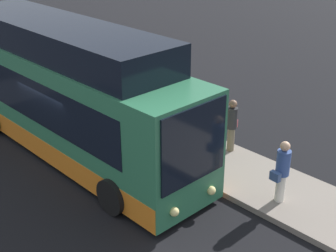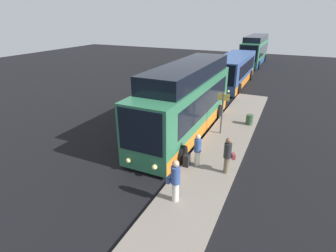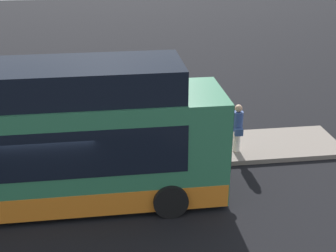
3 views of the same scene
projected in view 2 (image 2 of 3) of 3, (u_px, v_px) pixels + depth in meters
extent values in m
plane|color=black|center=(180.00, 134.00, 16.14)|extent=(80.00, 80.00, 0.00)
cube|color=slate|center=(226.00, 141.00, 14.99)|extent=(20.00, 2.49, 0.17)
cube|color=#2D704C|center=(186.00, 106.00, 15.66)|extent=(10.49, 2.45, 3.09)
cube|color=orange|center=(185.00, 124.00, 16.13)|extent=(10.44, 2.47, 0.70)
cube|color=black|center=(187.00, 99.00, 15.73)|extent=(8.60, 2.48, 1.36)
cube|color=black|center=(140.00, 132.00, 11.10)|extent=(0.06, 2.16, 1.98)
sphere|color=#F9E58C|center=(154.00, 167.00, 11.43)|extent=(0.24, 0.24, 0.24)
sphere|color=#F9E58C|center=(128.00, 160.00, 11.96)|extent=(0.24, 0.24, 0.24)
cylinder|color=black|center=(181.00, 155.00, 12.69)|extent=(0.99, 0.30, 0.99)
cylinder|color=black|center=(138.00, 145.00, 13.65)|extent=(0.99, 0.30, 0.99)
cylinder|color=black|center=(219.00, 112.00, 18.36)|extent=(0.99, 0.30, 0.99)
cylinder|color=black|center=(186.00, 107.00, 19.33)|extent=(0.99, 0.30, 0.99)
cube|color=black|center=(189.00, 71.00, 15.22)|extent=(8.92, 2.25, 0.92)
cube|color=#33518C|center=(234.00, 70.00, 26.79)|extent=(10.03, 2.58, 2.79)
cube|color=orange|center=(233.00, 80.00, 27.20)|extent=(9.98, 2.60, 0.70)
cube|color=black|center=(235.00, 66.00, 26.86)|extent=(8.22, 2.61, 1.23)
cube|color=black|center=(221.00, 75.00, 22.44)|extent=(0.06, 2.27, 1.79)
sphere|color=#F9E58C|center=(228.00, 91.00, 22.67)|extent=(0.24, 0.24, 0.24)
sphere|color=#F9E58C|center=(212.00, 90.00, 23.23)|extent=(0.24, 0.24, 0.24)
cylinder|color=black|center=(239.00, 89.00, 23.86)|extent=(1.04, 0.30, 1.04)
cylinder|color=black|center=(211.00, 86.00, 24.87)|extent=(1.04, 0.30, 1.04)
cylinder|color=black|center=(250.00, 75.00, 29.28)|extent=(1.04, 0.30, 1.04)
cylinder|color=black|center=(228.00, 73.00, 30.29)|extent=(1.04, 0.30, 1.04)
cube|color=#2D704C|center=(254.00, 52.00, 38.21)|extent=(11.03, 2.46, 3.10)
cube|color=#23478C|center=(253.00, 60.00, 38.68)|extent=(10.97, 2.48, 0.70)
cube|color=black|center=(255.00, 49.00, 38.29)|extent=(9.04, 2.49, 1.36)
cube|color=black|center=(248.00, 53.00, 33.43)|extent=(0.06, 2.16, 1.98)
sphere|color=#F9E58C|center=(252.00, 66.00, 33.76)|extent=(0.24, 0.24, 0.24)
sphere|color=#F9E58C|center=(242.00, 65.00, 34.29)|extent=(0.24, 0.24, 0.24)
cylinder|color=black|center=(258.00, 65.00, 35.08)|extent=(1.08, 0.30, 1.08)
cylinder|color=black|center=(240.00, 64.00, 36.04)|extent=(1.08, 0.30, 1.08)
cylinder|color=black|center=(265.00, 58.00, 41.04)|extent=(1.08, 0.30, 1.08)
cylinder|color=black|center=(249.00, 57.00, 42.01)|extent=(1.08, 0.30, 1.08)
cube|color=black|center=(257.00, 38.00, 37.83)|extent=(9.37, 2.26, 0.73)
cylinder|color=silver|center=(197.00, 158.00, 12.33)|extent=(0.25, 0.25, 0.72)
cylinder|color=#334C8C|center=(198.00, 145.00, 12.07)|extent=(0.36, 0.36, 0.63)
sphere|color=beige|center=(198.00, 137.00, 11.90)|extent=(0.24, 0.24, 0.24)
cylinder|color=#6B604C|center=(226.00, 165.00, 11.70)|extent=(0.32, 0.32, 0.79)
cylinder|color=#262628|center=(228.00, 150.00, 11.41)|extent=(0.45, 0.45, 0.69)
sphere|color=brown|center=(229.00, 141.00, 11.22)|extent=(0.26, 0.26, 0.26)
cube|color=maroon|center=(233.00, 156.00, 11.53)|extent=(0.31, 0.25, 0.24)
cylinder|color=silver|center=(175.00, 192.00, 9.94)|extent=(0.27, 0.27, 0.80)
cylinder|color=#334C8C|center=(176.00, 175.00, 9.65)|extent=(0.38, 0.38, 0.69)
sphere|color=tan|center=(176.00, 164.00, 9.46)|extent=(0.26, 0.26, 0.26)
cube|color=#334C7F|center=(169.00, 180.00, 9.89)|extent=(0.29, 0.16, 0.24)
cube|color=black|center=(187.00, 160.00, 12.27)|extent=(0.33, 0.25, 0.58)
cylinder|color=black|center=(187.00, 153.00, 12.11)|extent=(0.02, 0.02, 0.24)
cylinder|color=#4C4C51|center=(222.00, 114.00, 15.32)|extent=(0.10, 0.10, 2.50)
cube|color=#E5C64C|center=(223.00, 97.00, 14.93)|extent=(0.04, 0.68, 0.40)
cylinder|color=#2D4C33|center=(249.00, 120.00, 16.94)|extent=(0.44, 0.44, 0.65)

